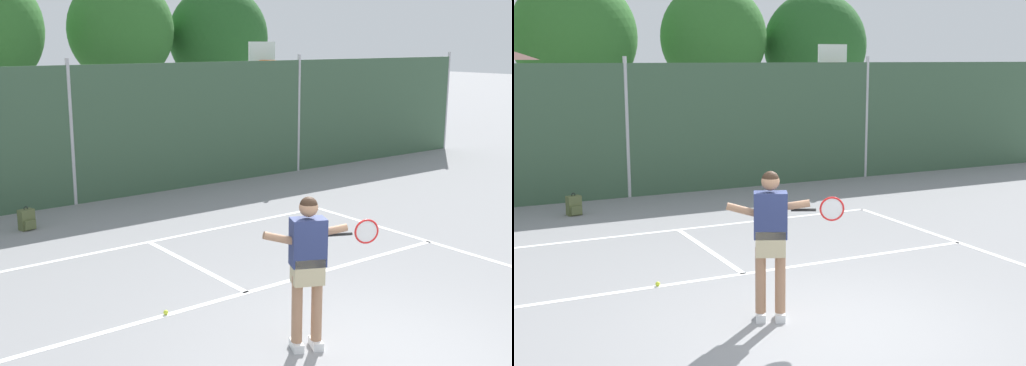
# 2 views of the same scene
# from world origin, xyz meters

# --- Properties ---
(ground_plane) EXTENTS (120.00, 120.00, 0.00)m
(ground_plane) POSITION_xyz_m (0.00, 0.00, 0.00)
(ground_plane) COLOR gray
(court_markings) EXTENTS (8.30, 11.10, 0.01)m
(court_markings) POSITION_xyz_m (0.00, 0.65, 0.00)
(court_markings) COLOR white
(court_markings) RESTS_ON ground
(chainlink_fence) EXTENTS (26.09, 0.09, 3.22)m
(chainlink_fence) POSITION_xyz_m (0.00, 9.00, 1.53)
(chainlink_fence) COLOR #38563D
(chainlink_fence) RESTS_ON ground
(basketball_hoop) EXTENTS (0.90, 0.67, 3.55)m
(basketball_hoop) POSITION_xyz_m (6.16, 10.27, 2.31)
(basketball_hoop) COLOR yellow
(basketball_hoop) RESTS_ON ground
(treeline_backdrop) EXTENTS (25.28, 4.68, 7.20)m
(treeline_backdrop) POSITION_xyz_m (0.87, 20.15, 4.04)
(treeline_backdrop) COLOR brown
(treeline_backdrop) RESTS_ON ground
(tennis_player) EXTENTS (1.37, 0.56, 1.85)m
(tennis_player) POSITION_xyz_m (-0.44, 0.64, 1.11)
(tennis_player) COLOR silver
(tennis_player) RESTS_ON ground
(tennis_ball) EXTENTS (0.07, 0.07, 0.07)m
(tennis_ball) POSITION_xyz_m (-1.32, 2.49, 0.03)
(tennis_ball) COLOR #CCE033
(tennis_ball) RESTS_ON ground
(backpack_olive) EXTENTS (0.31, 0.29, 0.46)m
(backpack_olive) POSITION_xyz_m (-1.51, 7.63, 0.19)
(backpack_olive) COLOR #566038
(backpack_olive) RESTS_ON ground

